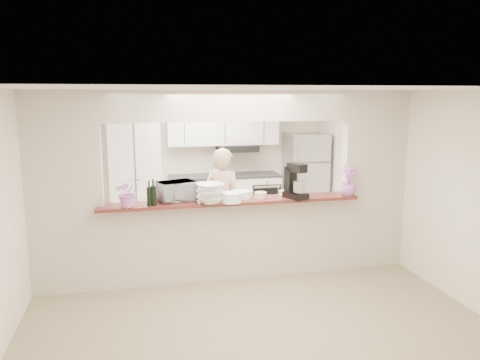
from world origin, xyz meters
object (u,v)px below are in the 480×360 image
object	(u,v)px
person	(223,204)
stand_mixer	(295,183)
toaster_oven	(176,191)
refrigerator	(305,177)

from	to	relation	value
person	stand_mixer	bearing A→B (deg)	168.49
toaster_oven	stand_mixer	distance (m)	1.56
stand_mixer	toaster_oven	bearing A→B (deg)	173.15
toaster_oven	stand_mixer	size ratio (longest dim) A/B	0.98
refrigerator	toaster_oven	size ratio (longest dim) A/B	3.72
refrigerator	person	distance (m)	2.72
toaster_oven	stand_mixer	xyz separation A→B (m)	(1.54, -0.19, 0.08)
toaster_oven	person	distance (m)	1.13
stand_mixer	person	world-z (taller)	person
stand_mixer	person	xyz separation A→B (m)	(-0.79, 0.94, -0.47)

